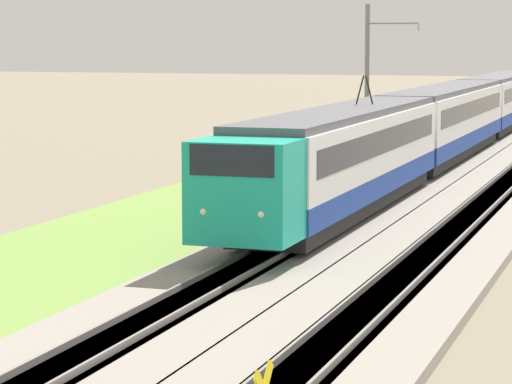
{
  "coord_description": "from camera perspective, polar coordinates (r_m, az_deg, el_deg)",
  "views": [
    {
      "loc": [
        -11.8,
        -10.58,
        6.45
      ],
      "look_at": [
        19.67,
        0.0,
        2.24
      ],
      "focal_mm": 85.0,
      "sensor_mm": 36.0,
      "label": 1
    }
  ],
  "objects": [
    {
      "name": "ballast_main",
      "position": [
        63.01,
        8.83,
        1.4
      ],
      "size": [
        240.0,
        4.4,
        0.3
      ],
      "color": "gray",
      "rests_on": "ground"
    },
    {
      "name": "track_main",
      "position": [
        63.01,
        8.83,
        1.41
      ],
      "size": [
        240.0,
        1.57,
        0.45
      ],
      "color": "#4C4238",
      "rests_on": "ground"
    },
    {
      "name": "grass_verge",
      "position": [
        64.18,
        3.95,
        1.5
      ],
      "size": [
        240.0,
        8.19,
        0.12
      ],
      "color": "olive",
      "rests_on": "ground"
    },
    {
      "name": "passenger_train",
      "position": [
        63.54,
        8.98,
        3.47
      ],
      "size": [
        65.61,
        2.93,
        5.1
      ],
      "rotation": [
        0.0,
        0.0,
        3.14
      ],
      "color": "#19A88E",
      "rests_on": "ground"
    },
    {
      "name": "catenary_mast_mid",
      "position": [
        57.22,
        5.3,
        4.91
      ],
      "size": [
        0.22,
        2.56,
        8.06
      ],
      "color": "slate",
      "rests_on": "ground"
    }
  ]
}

